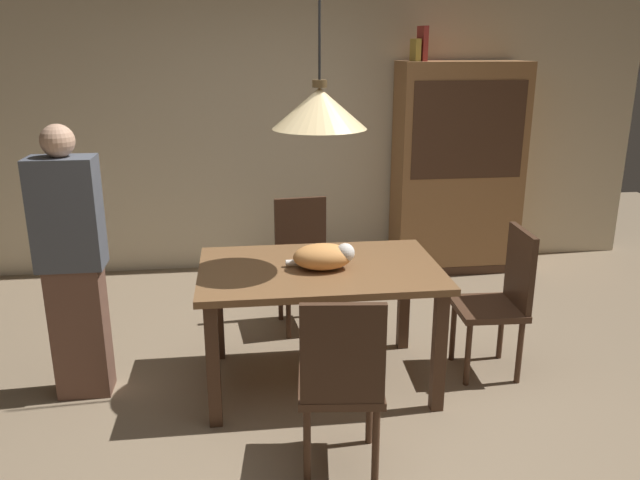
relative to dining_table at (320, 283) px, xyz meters
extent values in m
plane|color=#847056|center=(0.05, -0.41, -0.65)|extent=(10.00, 10.00, 0.00)
cube|color=beige|center=(0.05, 2.24, 0.80)|extent=(6.40, 0.10, 2.90)
cube|color=brown|center=(0.00, 0.00, 0.08)|extent=(1.40, 0.90, 0.04)
cube|color=#472D1E|center=(-0.62, -0.39, -0.29)|extent=(0.07, 0.07, 0.71)
cube|color=#472D1E|center=(0.62, -0.39, -0.29)|extent=(0.07, 0.07, 0.71)
cube|color=#472D1E|center=(-0.62, 0.39, -0.29)|extent=(0.07, 0.07, 0.71)
cube|color=#472D1E|center=(0.62, 0.39, -0.29)|extent=(0.07, 0.07, 0.71)
cube|color=#472D1E|center=(1.05, 0.00, -0.22)|extent=(0.42, 0.42, 0.04)
cube|color=#40291B|center=(1.23, -0.01, 0.04)|extent=(0.05, 0.38, 0.48)
cylinder|color=#472D1E|center=(0.90, 0.17, -0.44)|extent=(0.04, 0.04, 0.41)
cylinder|color=#472D1E|center=(0.88, -0.15, -0.44)|extent=(0.04, 0.04, 0.41)
cylinder|color=#472D1E|center=(1.22, 0.15, -0.44)|extent=(0.04, 0.04, 0.41)
cylinder|color=#472D1E|center=(1.20, -0.17, -0.44)|extent=(0.04, 0.04, 0.41)
cube|color=#472D1E|center=(0.00, -0.80, -0.22)|extent=(0.44, 0.44, 0.04)
cube|color=#40291B|center=(-0.02, -0.98, 0.04)|extent=(0.38, 0.08, 0.48)
cylinder|color=#472D1E|center=(0.18, -0.66, -0.44)|extent=(0.04, 0.04, 0.41)
cylinder|color=#472D1E|center=(-0.14, -0.62, -0.44)|extent=(0.04, 0.04, 0.41)
cylinder|color=#472D1E|center=(0.14, -0.98, -0.44)|extent=(0.04, 0.04, 0.41)
cylinder|color=#472D1E|center=(-0.18, -0.94, -0.44)|extent=(0.04, 0.04, 0.41)
cube|color=#472D1E|center=(0.00, 0.80, -0.22)|extent=(0.44, 0.44, 0.04)
cube|color=#40291B|center=(-0.02, 0.98, 0.04)|extent=(0.38, 0.08, 0.48)
cylinder|color=#472D1E|center=(-0.14, 0.62, -0.44)|extent=(0.04, 0.04, 0.41)
cylinder|color=#472D1E|center=(0.18, 0.66, -0.44)|extent=(0.04, 0.04, 0.41)
cylinder|color=#472D1E|center=(-0.18, 0.94, -0.44)|extent=(0.04, 0.04, 0.41)
cylinder|color=#472D1E|center=(0.14, 0.98, -0.44)|extent=(0.04, 0.04, 0.41)
ellipsoid|color=#E59951|center=(0.01, -0.04, 0.18)|extent=(0.35, 0.23, 0.15)
sphere|color=white|center=(0.14, -0.06, 0.20)|extent=(0.11, 0.11, 0.11)
cylinder|color=white|center=(-0.11, 0.02, 0.13)|extent=(0.18, 0.04, 0.04)
cone|color=beige|center=(0.00, 0.00, 1.01)|extent=(0.52, 0.52, 0.22)
cylinder|color=#513D23|center=(0.00, 0.00, 1.14)|extent=(0.08, 0.08, 0.04)
cube|color=olive|center=(1.47, 1.91, 0.28)|extent=(1.10, 0.44, 1.85)
cube|color=#472D1E|center=(1.47, 1.69, 0.65)|extent=(0.97, 0.01, 0.81)
cube|color=#472D1E|center=(1.47, 1.91, -0.61)|extent=(1.12, 0.45, 0.08)
cube|color=gold|center=(1.04, 1.91, 1.29)|extent=(0.04, 0.20, 0.18)
cube|color=#B73833|center=(1.10, 1.91, 1.34)|extent=(0.04, 0.22, 0.28)
cube|color=brown|center=(-1.40, 0.06, -0.25)|extent=(0.30, 0.20, 0.79)
cube|color=#4C515B|center=(-1.40, 0.06, 0.45)|extent=(0.36, 0.22, 0.63)
sphere|color=tan|center=(-1.40, 0.06, 0.85)|extent=(0.18, 0.18, 0.18)
camera|label=1|loc=(-0.43, -3.47, 1.35)|focal=35.69mm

